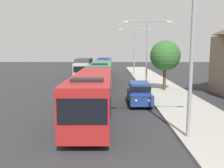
% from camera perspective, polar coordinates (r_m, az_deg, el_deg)
% --- Properties ---
extents(bus_lead, '(2.58, 11.92, 3.21)m').
position_cam_1_polar(bus_lead, '(16.91, -4.83, -2.31)').
color(bus_lead, maroon).
rests_on(bus_lead, ground_plane).
extents(bus_second_in_line, '(2.58, 12.01, 3.21)m').
position_cam_1_polar(bus_second_in_line, '(30.01, -2.84, 2.39)').
color(bus_second_in_line, '#33724C').
rests_on(bus_second_in_line, ground_plane).
extents(bus_middle, '(2.58, 11.13, 3.21)m').
position_cam_1_polar(bus_middle, '(43.11, -2.07, 4.21)').
color(bus_middle, '#284C8C').
rests_on(bus_middle, ground_plane).
extents(white_suv, '(1.86, 4.58, 1.90)m').
position_cam_1_polar(white_suv, '(21.17, 6.12, -1.97)').
color(white_suv, navy).
rests_on(white_suv, ground_plane).
extents(box_truck_oncoming, '(2.35, 8.13, 3.15)m').
position_cam_1_polar(box_truck_oncoming, '(40.07, -6.95, 3.87)').
color(box_truck_oncoming, '#B7B7BC').
rests_on(box_truck_oncoming, ground_plane).
extents(streetlamp_near, '(6.02, 0.28, 8.55)m').
position_cam_1_polar(streetlamp_near, '(13.09, 18.08, 10.38)').
color(streetlamp_near, gray).
rests_on(streetlamp_near, sidewalk).
extents(streetlamp_mid, '(5.48, 0.28, 7.94)m').
position_cam_1_polar(streetlamp_mid, '(28.80, 7.91, 8.67)').
color(streetlamp_mid, gray).
rests_on(streetlamp_mid, sidewalk).
extents(streetlamp_far, '(5.66, 0.28, 8.29)m').
position_cam_1_polar(streetlamp_far, '(44.78, 4.98, 8.85)').
color(streetlamp_far, gray).
rests_on(streetlamp_far, sidewalk).
extents(roadside_tree, '(3.37, 3.37, 5.54)m').
position_cam_1_polar(roadside_tree, '(27.86, 12.08, 6.48)').
color(roadside_tree, '#4C3823').
rests_on(roadside_tree, sidewalk).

